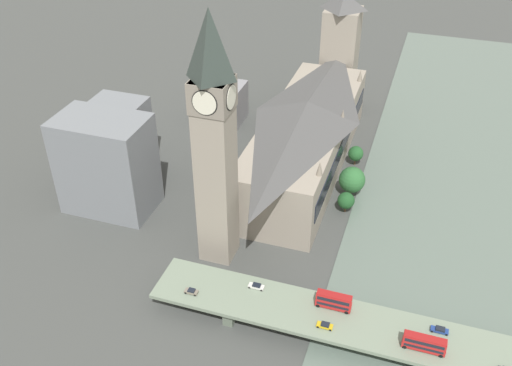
{
  "coord_description": "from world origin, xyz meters",
  "views": [
    {
      "loc": [
        -24.71,
        182.57,
        125.68
      ],
      "look_at": [
        23.06,
        37.98,
        20.85
      ],
      "focal_mm": 40.0,
      "sensor_mm": 36.0,
      "label": 1
    }
  ],
  "objects": [
    {
      "name": "clock_tower",
      "position": [
        31.22,
        51.52,
        43.18
      ],
      "size": [
        11.47,
        11.47,
        81.44
      ],
      "color": "gray",
      "rests_on": "ground_plane"
    },
    {
      "name": "victoria_tower",
      "position": [
        17.62,
        -70.29,
        26.4
      ],
      "size": [
        15.81,
        15.81,
        56.8
      ],
      "color": "gray",
      "rests_on": "ground_plane"
    },
    {
      "name": "tree_embankment_far",
      "position": [
        -1.48,
        -16.11,
        5.23
      ],
      "size": [
        6.1,
        6.1,
        8.31
      ],
      "color": "brown",
      "rests_on": "ground_plane"
    },
    {
      "name": "car_southbound_mid",
      "position": [
        12.71,
        69.0,
        6.86
      ],
      "size": [
        4.62,
        1.82,
        1.37
      ],
      "color": "silver",
      "rests_on": "road_bridge"
    },
    {
      "name": "car_northbound_tail",
      "position": [
        -9.52,
        77.28,
        6.88
      ],
      "size": [
        4.37,
        1.88,
        1.4
      ],
      "color": "gold",
      "rests_on": "road_bridge"
    },
    {
      "name": "car_northbound_mid",
      "position": [
        -39.06,
        69.15,
        6.89
      ],
      "size": [
        4.67,
        1.85,
        1.45
      ],
      "color": "navy",
      "rests_on": "road_bridge"
    },
    {
      "name": "tree_embankment_mid",
      "position": [
        -3.75,
        5.34,
        6.78
      ],
      "size": [
        9.81,
        9.81,
        11.69
      ],
      "color": "brown",
      "rests_on": "ground_plane"
    },
    {
      "name": "double_decker_bus_rear",
      "position": [
        -10.16,
        69.57,
        8.94
      ],
      "size": [
        10.01,
        2.65,
        5.01
      ],
      "color": "red",
      "rests_on": "road_bridge"
    },
    {
      "name": "tree_embankment_near",
      "position": [
        -3.78,
        16.42,
        4.93
      ],
      "size": [
        6.16,
        6.16,
        8.03
      ],
      "color": "brown",
      "rests_on": "ground_plane"
    },
    {
      "name": "city_block_center",
      "position": [
        86.54,
        16.27,
        14.56
      ],
      "size": [
        20.6,
        19.79,
        29.12
      ],
      "color": "slate",
      "rests_on": "ground_plane"
    },
    {
      "name": "double_decker_bus_mid",
      "position": [
        -35.34,
        76.63,
        8.77
      ],
      "size": [
        11.05,
        2.55,
        4.68
      ],
      "color": "red",
      "rests_on": "road_bridge"
    },
    {
      "name": "ground_plane",
      "position": [
        0.0,
        0.0,
        0.0
      ],
      "size": [
        600.0,
        600.0,
        0.0
      ],
      "primitive_type": "plane",
      "color": "#424442"
    },
    {
      "name": "car_northbound_lead",
      "position": [
        29.85,
        76.89,
        6.88
      ],
      "size": [
        3.89,
        1.82,
        1.39
      ],
      "color": "slate",
      "rests_on": "road_bridge"
    },
    {
      "name": "road_bridge",
      "position": [
        -37.14,
        73.09,
        5.06
      ],
      "size": [
        156.58,
        16.85,
        6.18
      ],
      "color": "#5D6A59",
      "rests_on": "ground_plane"
    },
    {
      "name": "river_water",
      "position": [
        -37.14,
        0.0,
        0.15
      ],
      "size": [
        62.29,
        360.0,
        0.3
      ],
      "primitive_type": "cube",
      "color": "slate",
      "rests_on": "ground_plane"
    },
    {
      "name": "parliament_hall",
      "position": [
        17.57,
        -8.0,
        14.54
      ],
      "size": [
        29.6,
        100.76,
        29.27
      ],
      "color": "gray",
      "rests_on": "ground_plane"
    },
    {
      "name": "city_block_east",
      "position": [
        63.18,
        -35.6,
        8.75
      ],
      "size": [
        18.84,
        16.39,
        17.5
      ],
      "color": "gray",
      "rests_on": "ground_plane"
    },
    {
      "name": "city_block_west",
      "position": [
        77.9,
        39.23,
        17.82
      ],
      "size": [
        31.51,
        20.09,
        35.63
      ],
      "color": "slate",
      "rests_on": "ground_plane"
    }
  ]
}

